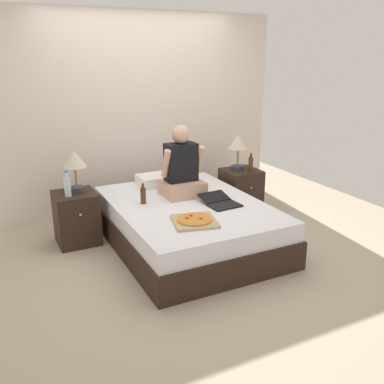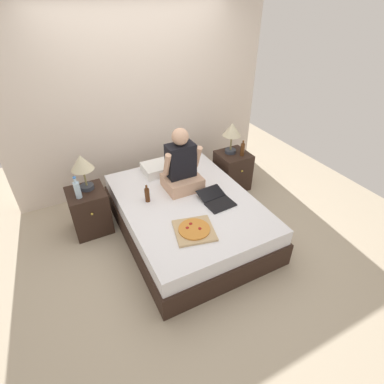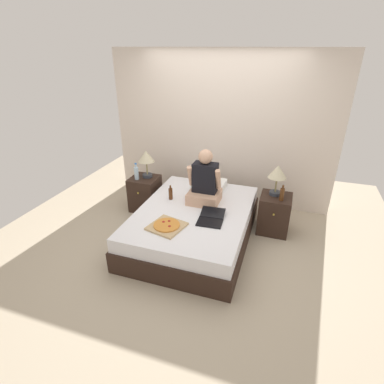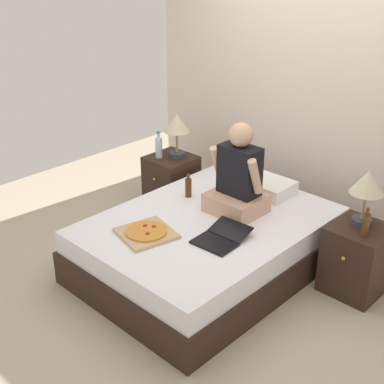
{
  "view_description": "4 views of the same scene",
  "coord_description": "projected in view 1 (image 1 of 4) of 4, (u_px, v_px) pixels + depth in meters",
  "views": [
    {
      "loc": [
        -1.86,
        -3.85,
        2.0
      ],
      "look_at": [
        -0.06,
        -0.24,
        0.68
      ],
      "focal_mm": 40.0,
      "sensor_mm": 36.0,
      "label": 1
    },
    {
      "loc": [
        -1.26,
        -2.58,
        2.59
      ],
      "look_at": [
        -0.02,
        -0.17,
        0.7
      ],
      "focal_mm": 28.0,
      "sensor_mm": 36.0,
      "label": 2
    },
    {
      "loc": [
        1.13,
        -3.42,
        2.51
      ],
      "look_at": [
        -0.03,
        0.02,
        0.74
      ],
      "focal_mm": 28.0,
      "sensor_mm": 36.0,
      "label": 3
    },
    {
      "loc": [
        2.6,
        -2.9,
        2.59
      ],
      "look_at": [
        -0.03,
        -0.17,
        0.77
      ],
      "focal_mm": 50.0,
      "sensor_mm": 36.0,
      "label": 4
    }
  ],
  "objects": [
    {
      "name": "person_seated",
      "position": [
        182.0,
        170.0,
        4.72
      ],
      "size": [
        0.47,
        0.4,
        0.78
      ],
      "color": "tan",
      "rests_on": "bed"
    },
    {
      "name": "beer_bottle",
      "position": [
        251.0,
        164.0,
        5.37
      ],
      "size": [
        0.06,
        0.06,
        0.23
      ],
      "color": "#512D14",
      "rests_on": "nightstand_right"
    },
    {
      "name": "pizza_box",
      "position": [
        195.0,
        221.0,
        4.0
      ],
      "size": [
        0.48,
        0.48,
        0.05
      ],
      "color": "tan",
      "rests_on": "bed"
    },
    {
      "name": "wall_back",
      "position": [
        140.0,
        114.0,
        5.48
      ],
      "size": [
        3.75,
        0.12,
        2.5
      ],
      "primitive_type": "cube",
      "color": "beige",
      "rests_on": "ground"
    },
    {
      "name": "ground_plane",
      "position": [
        187.0,
        244.0,
        4.68
      ],
      "size": [
        5.75,
        5.75,
        0.0
      ],
      "primitive_type": "plane",
      "color": "tan"
    },
    {
      "name": "laptop",
      "position": [
        221.0,
        203.0,
        4.48
      ],
      "size": [
        0.34,
        0.43,
        0.07
      ],
      "color": "black",
      "rests_on": "bed"
    },
    {
      "name": "nightstand_left",
      "position": [
        77.0,
        218.0,
        4.65
      ],
      "size": [
        0.44,
        0.47,
        0.57
      ],
      "color": "black",
      "rests_on": "ground"
    },
    {
      "name": "nightstand_right",
      "position": [
        241.0,
        191.0,
        5.54
      ],
      "size": [
        0.44,
        0.47,
        0.57
      ],
      "color": "black",
      "rests_on": "ground"
    },
    {
      "name": "lamp_on_right_nightstand",
      "position": [
        238.0,
        144.0,
        5.38
      ],
      "size": [
        0.26,
        0.26,
        0.45
      ],
      "color": "#333842",
      "rests_on": "nightstand_right"
    },
    {
      "name": "pillow",
      "position": [
        160.0,
        180.0,
        5.16
      ],
      "size": [
        0.52,
        0.34,
        0.12
      ],
      "primitive_type": "cube",
      "color": "white",
      "rests_on": "bed"
    },
    {
      "name": "lamp_on_left_nightstand",
      "position": [
        75.0,
        162.0,
        4.52
      ],
      "size": [
        0.26,
        0.26,
        0.45
      ],
      "color": "#333842",
      "rests_on": "nightstand_left"
    },
    {
      "name": "water_bottle",
      "position": [
        67.0,
        186.0,
        4.41
      ],
      "size": [
        0.07,
        0.07,
        0.28
      ],
      "color": "silver",
      "rests_on": "nightstand_left"
    },
    {
      "name": "bed",
      "position": [
        187.0,
        224.0,
        4.61
      ],
      "size": [
        1.53,
        2.07,
        0.48
      ],
      "color": "black",
      "rests_on": "ground"
    },
    {
      "name": "beer_bottle_on_bed",
      "position": [
        143.0,
        195.0,
        4.49
      ],
      "size": [
        0.06,
        0.06,
        0.22
      ],
      "color": "#4C2811",
      "rests_on": "bed"
    }
  ]
}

